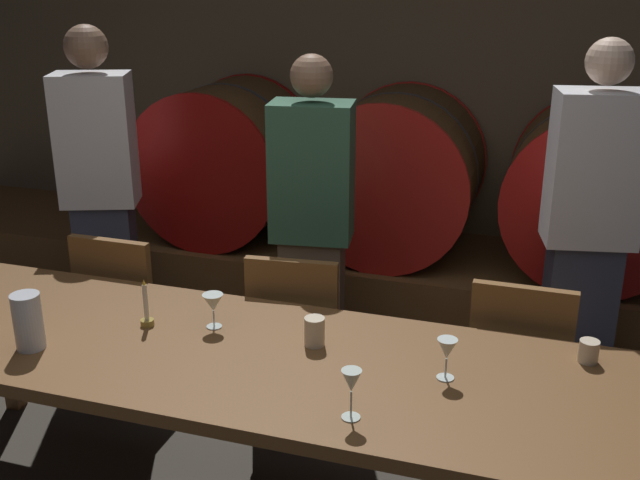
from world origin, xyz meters
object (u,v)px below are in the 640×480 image
at_px(wine_glass_left, 213,304).
at_px(wine_glass_center, 351,383).
at_px(dining_table, 246,367).
at_px(wine_glass_right, 447,350).
at_px(chair_left, 128,309).
at_px(cup_center, 315,332).
at_px(guest_left, 101,192).
at_px(guest_center, 312,228).
at_px(candle_center, 147,313).
at_px(chair_right, 519,364).
at_px(wine_barrel_left, 226,160).
at_px(wine_barrel_right, 595,191).
at_px(wine_barrel_center, 396,174).
at_px(guest_right, 587,239).
at_px(cup_right, 589,351).
at_px(chair_center, 298,333).
at_px(pitcher, 28,321).

height_order(wine_glass_left, wine_glass_center, wine_glass_center).
xyz_separation_m(dining_table, wine_glass_right, (0.71, 0.04, 0.16)).
bearing_deg(chair_left, cup_center, 155.88).
bearing_deg(guest_left, wine_glass_right, 131.85).
xyz_separation_m(guest_center, wine_glass_center, (0.56, -1.32, 0.00)).
relative_size(candle_center, cup_center, 1.78).
bearing_deg(dining_table, chair_right, 35.47).
height_order(guest_left, guest_center, guest_left).
distance_m(wine_barrel_left, guest_left, 0.88).
bearing_deg(guest_left, wine_barrel_right, 177.38).
relative_size(wine_barrel_center, candle_center, 4.79).
bearing_deg(wine_glass_left, chair_left, 145.14).
height_order(dining_table, guest_right, guest_right).
bearing_deg(wine_glass_center, dining_table, 149.12).
relative_size(wine_glass_left, wine_glass_center, 0.82).
bearing_deg(dining_table, guest_left, 139.75).
bearing_deg(guest_center, chair_right, 151.28).
xyz_separation_m(candle_center, wine_glass_left, (0.25, 0.07, 0.05)).
height_order(guest_center, wine_glass_right, guest_center).
relative_size(chair_right, cup_center, 8.04).
distance_m(wine_barrel_center, wine_glass_right, 1.93).
bearing_deg(wine_barrel_center, dining_table, -93.99).
bearing_deg(guest_right, candle_center, 21.12).
height_order(guest_center, cup_center, guest_center).
bearing_deg(chair_left, wine_barrel_right, -148.87).
height_order(candle_center, cup_center, candle_center).
relative_size(wine_glass_left, cup_right, 1.69).
xyz_separation_m(dining_table, wine_glass_center, (0.47, -0.28, 0.18)).
distance_m(guest_center, wine_glass_left, 0.89).
bearing_deg(wine_glass_left, wine_glass_right, -6.96).
bearing_deg(wine_barrel_left, guest_left, -113.70).
height_order(chair_left, wine_glass_left, chair_left).
xyz_separation_m(wine_barrel_center, chair_center, (-0.16, -1.23, -0.43)).
distance_m(dining_table, pitcher, 0.80).
distance_m(wine_barrel_center, chair_left, 1.66).
distance_m(chair_left, chair_center, 0.86).
height_order(chair_center, pitcher, pitcher).
xyz_separation_m(guest_center, cup_center, (0.31, -0.91, -0.07)).
bearing_deg(guest_right, guest_center, -8.26).
distance_m(dining_table, guest_left, 1.68).
height_order(dining_table, guest_center, guest_center).
relative_size(wine_barrel_right, chair_center, 1.06).
bearing_deg(pitcher, chair_center, 49.55).
distance_m(candle_center, wine_glass_left, 0.26).
distance_m(pitcher, wine_glass_left, 0.66).
height_order(wine_glass_left, cup_center, wine_glass_left).
bearing_deg(chair_left, dining_table, 144.69).
relative_size(guest_center, cup_center, 15.24).
relative_size(wine_barrel_left, guest_right, 0.53).
height_order(chair_left, wine_glass_right, chair_left).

